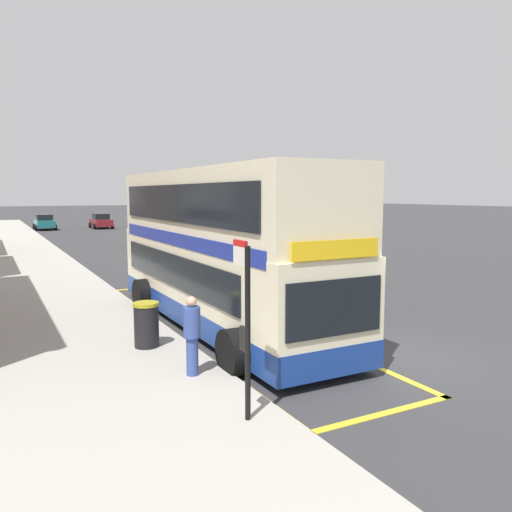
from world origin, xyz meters
TOP-DOWN VIEW (x-y plane):
  - ground_plane at (0.00, 32.00)m, footprint 260.00×260.00m
  - pavement_near at (-7.00, 32.00)m, footprint 6.00×76.00m
  - double_decker_bus at (-2.46, 4.54)m, footprint 3.24×10.96m
  - bus_bay_markings at (-2.40, 4.50)m, footprint 3.20×13.69m
  - bus_stop_sign at (-4.68, -1.56)m, footprint 0.09×0.51m
  - parked_car_maroon_kerbside at (2.90, 48.46)m, footprint 2.09×4.20m
  - parked_car_teal_far at (-2.77, 48.90)m, footprint 2.09×4.20m
  - pedestrian_further_back at (-4.74, 0.70)m, footprint 0.34×0.34m
  - litter_bin at (-5.01, 3.02)m, footprint 0.61×0.61m

SIDE VIEW (x-z plane):
  - ground_plane at x=0.00m, z-range 0.00..0.00m
  - bus_bay_markings at x=-2.40m, z-range 0.00..0.01m
  - pavement_near at x=-7.00m, z-range 0.00..0.14m
  - litter_bin at x=-5.01m, z-range 0.14..1.21m
  - parked_car_maroon_kerbside at x=2.90m, z-range -0.01..1.61m
  - parked_car_teal_far at x=-2.77m, z-range -0.01..1.61m
  - pedestrian_further_back at x=-4.74m, z-range 0.21..1.81m
  - bus_stop_sign at x=-4.68m, z-range 0.37..3.25m
  - double_decker_bus at x=-2.46m, z-range -0.14..4.26m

